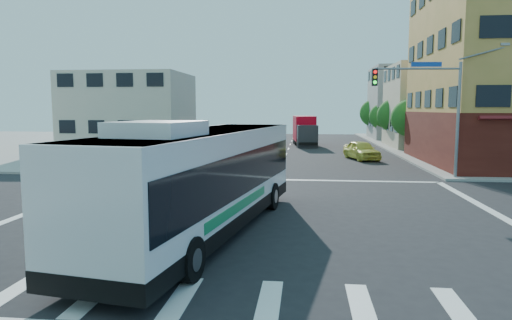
# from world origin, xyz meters

# --- Properties ---
(ground) EXTENTS (120.00, 120.00, 0.00)m
(ground) POSITION_xyz_m (0.00, 0.00, 0.00)
(ground) COLOR black
(ground) RESTS_ON ground
(sidewalk_nw) EXTENTS (50.00, 50.00, 0.15)m
(sidewalk_nw) POSITION_xyz_m (-35.00, 35.00, 0.07)
(sidewalk_nw) COLOR gray
(sidewalk_nw) RESTS_ON ground
(building_east_near) EXTENTS (12.06, 10.06, 9.00)m
(building_east_near) POSITION_xyz_m (16.98, 33.98, 4.51)
(building_east_near) COLOR #C6B597
(building_east_near) RESTS_ON ground
(building_east_far) EXTENTS (12.06, 10.06, 10.00)m
(building_east_far) POSITION_xyz_m (16.98, 47.98, 5.01)
(building_east_far) COLOR #999994
(building_east_far) RESTS_ON ground
(building_west) EXTENTS (12.06, 10.06, 8.00)m
(building_west) POSITION_xyz_m (-17.02, 29.98, 4.01)
(building_west) COLOR #BDB19C
(building_west) RESTS_ON ground
(signal_mast_ne) EXTENTS (7.91, 1.13, 8.07)m
(signal_mast_ne) POSITION_xyz_m (9.08, 10.62, 4.98)
(signal_mast_ne) COLOR slate
(signal_mast_ne) RESTS_ON ground
(street_tree_a) EXTENTS (3.60, 3.60, 5.53)m
(street_tree_a) POSITION_xyz_m (11.90, 27.92, 3.59)
(street_tree_a) COLOR #341D12
(street_tree_a) RESTS_ON ground
(street_tree_b) EXTENTS (3.80, 3.80, 5.79)m
(street_tree_b) POSITION_xyz_m (11.90, 35.92, 3.75)
(street_tree_b) COLOR #341D12
(street_tree_b) RESTS_ON ground
(street_tree_c) EXTENTS (3.40, 3.40, 5.29)m
(street_tree_c) POSITION_xyz_m (11.90, 43.92, 3.46)
(street_tree_c) COLOR #341D12
(street_tree_c) RESTS_ON ground
(street_tree_d) EXTENTS (4.00, 4.00, 6.03)m
(street_tree_d) POSITION_xyz_m (11.90, 51.92, 3.88)
(street_tree_d) COLOR #341D12
(street_tree_d) RESTS_ON ground
(transit_bus) EXTENTS (4.98, 13.52, 3.92)m
(transit_bus) POSITION_xyz_m (-1.61, -2.61, 1.92)
(transit_bus) COLOR black
(transit_bus) RESTS_ON ground
(box_truck) EXTENTS (2.94, 7.75, 3.41)m
(box_truck) POSITION_xyz_m (1.71, 35.37, 1.65)
(box_truck) COLOR #27282D
(box_truck) RESTS_ON ground
(parked_car) EXTENTS (3.07, 4.99, 1.59)m
(parked_car) POSITION_xyz_m (6.49, 21.28, 0.79)
(parked_car) COLOR #DCD34D
(parked_car) RESTS_ON ground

